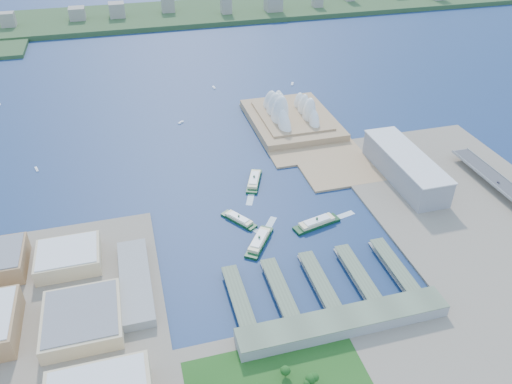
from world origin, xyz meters
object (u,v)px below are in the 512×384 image
object	(u,v)px
ferry_c	(259,240)
ferry_d	(317,222)
ferry_b	(254,179)
ferry_a	(239,218)
opera_house	(292,106)
toaster_building	(405,167)
car_c	(499,183)

from	to	relation	value
ferry_c	ferry_d	bearing A→B (deg)	-133.85
ferry_b	ferry_d	distance (m)	118.69
ferry_a	ferry_c	xyz separation A→B (m)	(12.45, -46.15, 0.82)
opera_house	ferry_c	bearing A→B (deg)	-115.40
opera_house	ferry_a	bearing A→B (deg)	-121.95
toaster_building	ferry_d	xyz separation A→B (m)	(-147.37, -62.80, -14.95)
ferry_b	opera_house	bearing A→B (deg)	78.13
ferry_c	ferry_d	world-z (taller)	ferry_d
opera_house	car_c	xyz separation A→B (m)	(191.00, -259.71, -16.46)
ferry_a	car_c	world-z (taller)	car_c
toaster_building	car_c	xyz separation A→B (m)	(101.00, -59.71, -4.96)
ferry_a	car_c	bearing A→B (deg)	-38.67
ferry_a	ferry_d	distance (m)	92.36
opera_house	ferry_b	distance (m)	187.70
opera_house	ferry_b	world-z (taller)	opera_house
ferry_a	car_c	distance (m)	336.52
ferry_b	ferry_d	size ratio (longest dim) A/B	0.97
toaster_building	ferry_d	distance (m)	160.89
ferry_b	ferry_d	xyz separation A→B (m)	(46.92, -109.03, 0.15)
ferry_a	car_c	xyz separation A→B (m)	(335.13, -28.57, 10.95)
ferry_c	ferry_d	xyz separation A→B (m)	(74.30, 14.48, 0.14)
opera_house	ferry_d	bearing A→B (deg)	-102.31
opera_house	ferry_c	size ratio (longest dim) A/B	3.15
toaster_building	ferry_c	bearing A→B (deg)	-160.78
ferry_b	car_c	xyz separation A→B (m)	(295.28, -105.93, 10.14)
ferry_a	opera_house	bearing A→B (deg)	24.26
opera_house	car_c	world-z (taller)	opera_house
ferry_c	car_c	distance (m)	323.31
ferry_b	car_c	distance (m)	313.87
ferry_b	car_c	world-z (taller)	car_c
toaster_building	ferry_b	size ratio (longest dim) A/B	2.72
opera_house	ferry_b	xyz separation A→B (m)	(-104.28, -153.77, -26.61)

